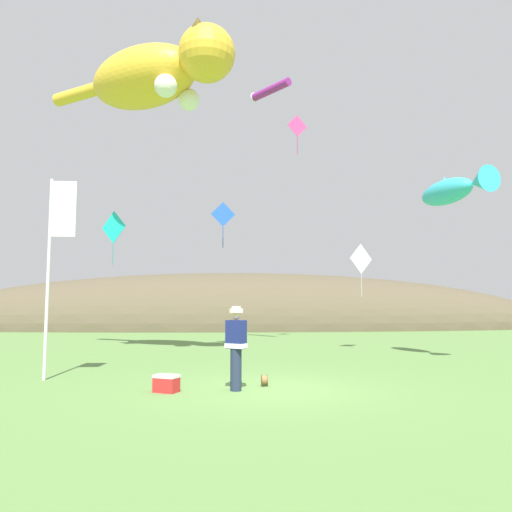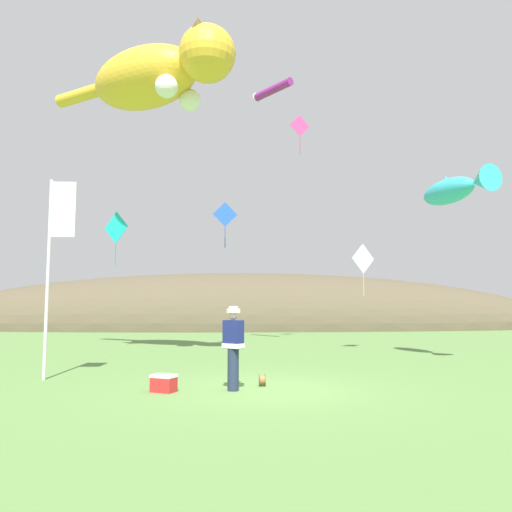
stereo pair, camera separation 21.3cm
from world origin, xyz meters
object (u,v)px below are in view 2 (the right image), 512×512
Objects in this scene: kite_giant_cat at (158,75)px; kite_diamond_blue at (225,215)px; festival_banner_pole at (55,247)px; kite_fish_windsock at (455,189)px; kite_tube_streamer at (272,90)px; kite_diamond_pink at (300,126)px; picnic_cooler at (164,383)px; kite_diamond_white at (363,259)px; festival_attendant at (233,345)px; kite_spool at (262,380)px; kite_diamond_teal at (116,228)px.

kite_giant_cat is 3.71× the size of kite_diamond_blue.
kite_giant_cat is at bearing 69.47° from festival_banner_pole.
kite_fish_windsock is (11.64, 3.15, 2.33)m from festival_banner_pole.
kite_fish_windsock is at bearing -46.10° from kite_tube_streamer.
kite_diamond_pink reaches higher than festival_banner_pole.
kite_tube_streamer is 6.14m from kite_diamond_blue.
kite_fish_windsock is 1.61× the size of kite_tube_streamer.
kite_giant_cat is 6.22m from kite_diamond_blue.
kite_diamond_pink reaches higher than picnic_cooler.
kite_diamond_white is (3.48, -1.79, -7.75)m from kite_tube_streamer.
kite_giant_cat reaches higher than kite_diamond_white.
kite_tube_streamer is (1.66, 10.65, 10.42)m from festival_attendant.
kite_diamond_white is at bearing -13.29° from kite_diamond_blue.
kite_diamond_white reaches higher than picnic_cooler.
festival_attendant is at bearing 3.93° from picnic_cooler.
kite_fish_windsock is (7.19, 4.91, 4.61)m from festival_attendant.
kite_tube_streamer is at bearing 81.12° from festival_attendant.
kite_giant_cat is (-3.39, 5.76, 9.78)m from kite_spool.
kite_giant_cat reaches higher than kite_diamond_blue.
kite_giant_cat is at bearing -135.55° from kite_tube_streamer.
festival_attendant is 16.15m from kite_diamond_pink.
kite_tube_streamer is 1.03× the size of kite_diamond_blue.
festival_banner_pole reaches higher than kite_spool.
kite_fish_windsock is 1.44× the size of kite_diamond_teal.
kite_giant_cat reaches higher than kite_diamond_teal.
festival_attendant is 3.05× the size of picnic_cooler.
kite_diamond_white is 6.03m from kite_diamond_blue.
festival_banner_pole is at bearing 166.86° from kite_spool.
kite_giant_cat is at bearing -162.22° from kite_diamond_white.
kite_diamond_teal reaches higher than festival_banner_pole.
kite_diamond_blue is at bearing 166.71° from kite_diamond_white.
kite_diamond_pink is (4.60, 12.76, 10.29)m from picnic_cooler.
kite_fish_windsock is (9.93, -1.42, -4.34)m from kite_giant_cat.
festival_attendant reaches higher than picnic_cooler.
kite_diamond_blue is (1.05, 10.26, 5.43)m from picnic_cooler.
kite_diamond_blue is (-7.59, 5.25, 0.04)m from kite_fish_windsock.
kite_tube_streamer is 8.68m from kite_diamond_white.
kite_diamond_blue is (4.05, 8.40, 2.37)m from festival_banner_pole.
kite_diamond_teal reaches higher than kite_diamond_white.
kite_giant_cat is at bearing 171.87° from kite_fish_windsock.
kite_fish_windsock reaches higher than festival_attendant.
kite_spool is at bearing -59.18° from kite_diamond_teal.
kite_diamond_white is (4.49, 8.29, 3.49)m from kite_spool.
kite_diamond_pink is at bearing 70.17° from picnic_cooler.
kite_diamond_teal is at bearing -176.05° from kite_diamond_blue.
kite_giant_cat is 10.40m from kite_diamond_white.
festival_attendant is 0.85× the size of kite_diamond_white.
kite_fish_windsock is (8.63, 5.01, 5.39)m from picnic_cooler.
picnic_cooler reaches higher than kite_spool.
kite_diamond_blue is (4.49, 0.31, 0.64)m from kite_diamond_teal.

